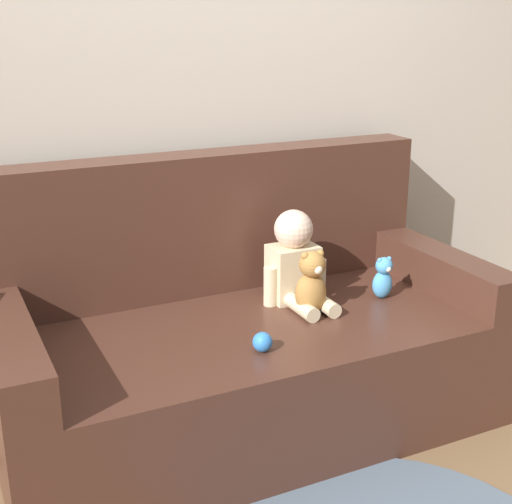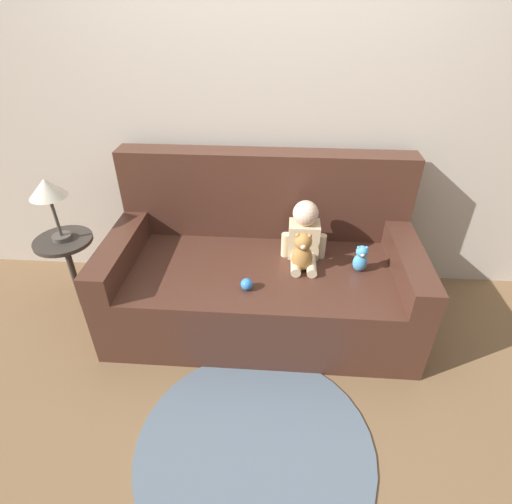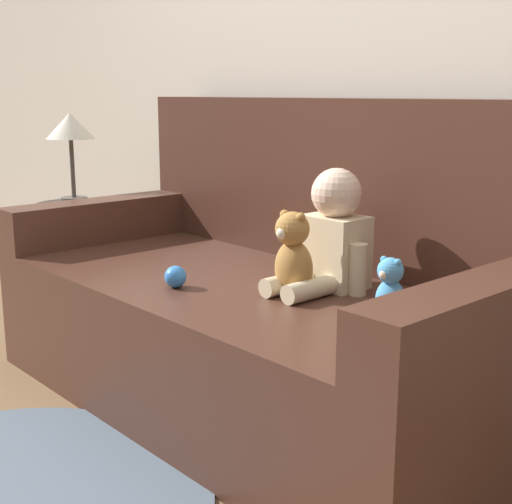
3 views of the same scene
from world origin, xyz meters
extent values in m
plane|color=brown|center=(0.00, 0.00, 0.00)|extent=(12.00, 12.00, 0.00)
cube|color=beige|center=(0.00, 0.56, 1.30)|extent=(8.00, 0.05, 2.60)
cube|color=#47281E|center=(0.00, 0.00, 0.22)|extent=(1.90, 0.94, 0.45)
cube|color=#47281E|center=(0.00, 0.38, 0.74)|extent=(1.90, 0.18, 0.58)
cube|color=#47281E|center=(-0.87, 0.00, 0.54)|extent=(0.16, 0.94, 0.17)
cube|color=#47281E|center=(0.87, 0.00, 0.54)|extent=(0.16, 0.94, 0.17)
cube|color=beige|center=(0.26, 0.12, 0.56)|extent=(0.19, 0.14, 0.23)
sphere|color=beige|center=(0.26, 0.12, 0.75)|extent=(0.16, 0.16, 0.16)
cylinder|color=beige|center=(0.21, -0.05, 0.48)|extent=(0.06, 0.18, 0.06)
cylinder|color=beige|center=(0.31, -0.05, 0.48)|extent=(0.06, 0.18, 0.06)
cylinder|color=beige|center=(0.15, 0.10, 0.53)|extent=(0.05, 0.05, 0.16)
cylinder|color=beige|center=(0.37, 0.10, 0.53)|extent=(0.05, 0.05, 0.16)
ellipsoid|color=#AD7A3D|center=(0.25, -0.05, 0.53)|extent=(0.13, 0.10, 0.17)
sphere|color=#AD7A3D|center=(0.25, -0.06, 0.66)|extent=(0.10, 0.10, 0.10)
sphere|color=#AD7A3D|center=(0.21, -0.06, 0.70)|extent=(0.03, 0.03, 0.03)
sphere|color=#AD7A3D|center=(0.28, -0.06, 0.70)|extent=(0.03, 0.03, 0.03)
sphere|color=beige|center=(0.25, -0.10, 0.65)|extent=(0.04, 0.04, 0.04)
ellipsoid|color=#4C9EDB|center=(0.60, -0.03, 0.51)|extent=(0.09, 0.07, 0.12)
sphere|color=#4C9EDB|center=(0.60, -0.04, 0.59)|extent=(0.07, 0.07, 0.07)
sphere|color=#4C9EDB|center=(0.57, -0.04, 0.62)|extent=(0.02, 0.02, 0.02)
sphere|color=#4C9EDB|center=(0.62, -0.04, 0.62)|extent=(0.02, 0.02, 0.02)
sphere|color=beige|center=(0.60, -0.07, 0.59)|extent=(0.02, 0.02, 0.02)
sphere|color=#337FDB|center=(-0.07, -0.26, 0.48)|extent=(0.07, 0.07, 0.07)
cylinder|color=#332D28|center=(-1.27, 0.03, 0.54)|extent=(0.36, 0.36, 0.02)
cylinder|color=#332D28|center=(-1.27, 0.03, 0.26)|extent=(0.04, 0.04, 0.52)
cylinder|color=#4C4742|center=(-1.27, 0.03, 0.56)|extent=(0.12, 0.12, 0.03)
cylinder|color=#4C4742|center=(-1.27, 0.03, 0.71)|extent=(0.02, 0.02, 0.27)
cone|color=beige|center=(-1.27, 0.03, 0.90)|extent=(0.22, 0.22, 0.11)
camera|label=1|loc=(-1.06, -2.27, 1.56)|focal=50.00mm
camera|label=2|loc=(0.11, -2.04, 1.89)|focal=28.00mm
camera|label=3|loc=(1.72, -1.53, 1.05)|focal=50.00mm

